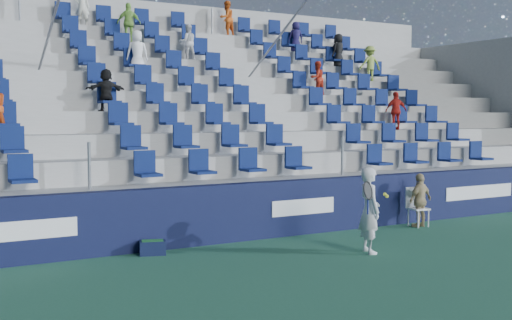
# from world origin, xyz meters

# --- Properties ---
(ground) EXTENTS (70.00, 70.00, 0.00)m
(ground) POSITION_xyz_m (0.00, 0.00, 0.00)
(ground) COLOR #296044
(ground) RESTS_ON ground
(sponsor_wall) EXTENTS (24.00, 0.32, 1.20)m
(sponsor_wall) POSITION_xyz_m (0.00, 3.15, 0.60)
(sponsor_wall) COLOR #0E1234
(sponsor_wall) RESTS_ON ground
(grandstand) EXTENTS (24.00, 8.17, 6.63)m
(grandstand) POSITION_xyz_m (-0.00, 8.24, 2.14)
(grandstand) COLOR #A9A9A4
(grandstand) RESTS_ON ground
(tennis_player) EXTENTS (0.69, 0.68, 1.63)m
(tennis_player) POSITION_xyz_m (1.58, 0.86, 0.82)
(tennis_player) COLOR silver
(tennis_player) RESTS_ON ground
(line_judge_chair) EXTENTS (0.45, 0.46, 0.92)m
(line_judge_chair) POSITION_xyz_m (4.45, 2.65, 0.52)
(line_judge_chair) COLOR white
(line_judge_chair) RESTS_ON ground
(line_judge) EXTENTS (0.78, 0.42, 1.26)m
(line_judge) POSITION_xyz_m (4.45, 2.50, 0.63)
(line_judge) COLOR tan
(line_judge) RESTS_ON ground
(ball_bin) EXTENTS (0.55, 0.45, 0.27)m
(ball_bin) POSITION_xyz_m (-2.06, 2.75, 0.15)
(ball_bin) COLOR #0E1533
(ball_bin) RESTS_ON ground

